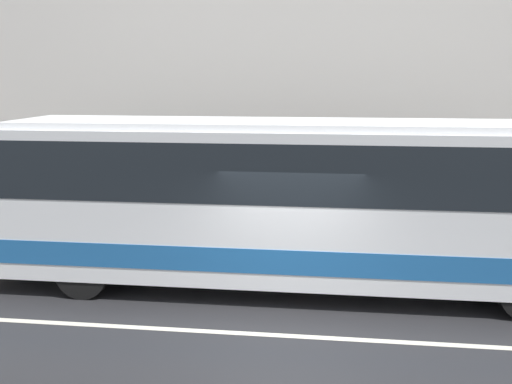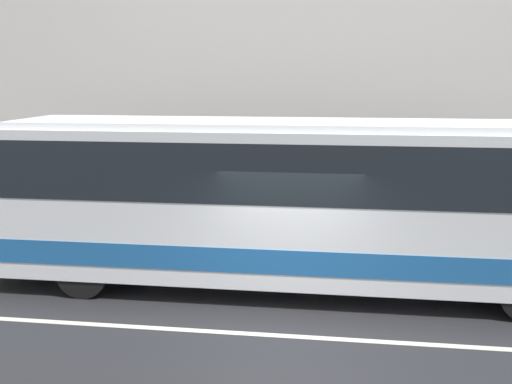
{
  "view_description": "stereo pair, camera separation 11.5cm",
  "coord_description": "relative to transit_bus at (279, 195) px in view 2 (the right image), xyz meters",
  "views": [
    {
      "loc": [
        0.61,
        -8.51,
        4.09
      ],
      "look_at": [
        -0.75,
        2.25,
        1.89
      ],
      "focal_mm": 40.0,
      "sensor_mm": 36.0,
      "label": 1
    },
    {
      "loc": [
        0.72,
        -8.5,
        4.09
      ],
      "look_at": [
        -0.75,
        2.25,
        1.89
      ],
      "focal_mm": 40.0,
      "sensor_mm": 36.0,
      "label": 2
    }
  ],
  "objects": [
    {
      "name": "sidewalk",
      "position": [
        0.31,
        3.08,
        -1.78
      ],
      "size": [
        60.0,
        2.66,
        0.14
      ],
      "color": "#A09E99",
      "rests_on": "ground_plane"
    },
    {
      "name": "ground_plane",
      "position": [
        0.31,
        -2.25,
        -1.85
      ],
      "size": [
        60.0,
        60.0,
        0.0
      ],
      "primitive_type": "plane",
      "color": "#262628"
    },
    {
      "name": "lane_stripe",
      "position": [
        0.31,
        -2.25,
        -1.84
      ],
      "size": [
        54.0,
        0.14,
        0.01
      ],
      "color": "beige",
      "rests_on": "ground_plane"
    },
    {
      "name": "pedestrian_waiting",
      "position": [
        0.34,
        3.46,
        -0.98
      ],
      "size": [
        0.36,
        0.36,
        1.59
      ],
      "color": "maroon",
      "rests_on": "sidewalk"
    },
    {
      "name": "transit_bus",
      "position": [
        0.0,
        0.0,
        0.0
      ],
      "size": [
        11.97,
        2.52,
        3.28
      ],
      "color": "white",
      "rests_on": "ground_plane"
    }
  ]
}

